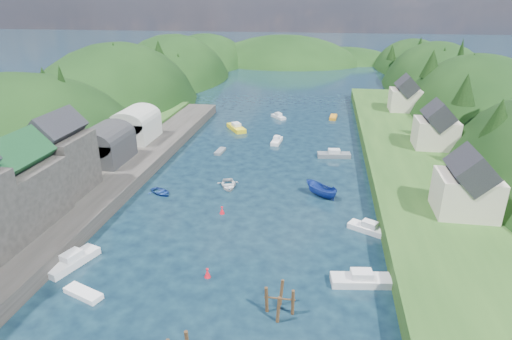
# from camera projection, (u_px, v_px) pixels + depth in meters

# --- Properties ---
(ground) EXTENTS (600.00, 600.00, 0.00)m
(ground) POSITION_uv_depth(u_px,v_px,m) (274.00, 147.00, 83.69)
(ground) COLOR black
(ground) RESTS_ON ground
(hillside_left) EXTENTS (44.00, 245.56, 52.00)m
(hillside_left) POSITION_uv_depth(u_px,v_px,m) (120.00, 137.00, 116.25)
(hillside_left) COLOR black
(hillside_left) RESTS_ON ground
(hillside_right) EXTENTS (36.00, 245.56, 48.00)m
(hillside_right) POSITION_uv_depth(u_px,v_px,m) (472.00, 153.00, 102.69)
(hillside_right) COLOR black
(hillside_right) RESTS_ON ground
(far_hills) EXTENTS (103.00, 68.00, 44.00)m
(far_hills) POSITION_uv_depth(u_px,v_px,m) (308.00, 85.00, 201.08)
(far_hills) COLOR black
(far_hills) RESTS_ON ground
(hill_trees) EXTENTS (91.57, 150.59, 12.24)m
(hill_trees) POSITION_uv_depth(u_px,v_px,m) (290.00, 78.00, 92.58)
(hill_trees) COLOR black
(hill_trees) RESTS_ON ground
(quay_left) EXTENTS (12.00, 110.00, 2.00)m
(quay_left) POSITION_uv_depth(u_px,v_px,m) (77.00, 201.00, 59.41)
(quay_left) COLOR #2D2B28
(quay_left) RESTS_ON ground
(terrace_left_grass) EXTENTS (12.00, 110.00, 2.50)m
(terrace_left_grass) POSITION_uv_depth(u_px,v_px,m) (31.00, 196.00, 60.35)
(terrace_left_grass) COLOR #234719
(terrace_left_grass) RESTS_ON ground
(boat_sheds) EXTENTS (7.00, 21.00, 7.50)m
(boat_sheds) POSITION_uv_depth(u_px,v_px,m) (121.00, 132.00, 75.50)
(boat_sheds) COLOR #2D2D30
(boat_sheds) RESTS_ON quay_left
(terrace_right) EXTENTS (16.00, 120.00, 2.40)m
(terrace_right) POSITION_uv_depth(u_px,v_px,m) (417.00, 168.00, 70.39)
(terrace_right) COLOR #234719
(terrace_right) RESTS_ON ground
(right_bank_cottages) EXTENTS (9.00, 59.24, 8.41)m
(right_bank_cottages) POSITION_uv_depth(u_px,v_px,m) (430.00, 128.00, 75.84)
(right_bank_cottages) COLOR beige
(right_bank_cottages) RESTS_ON terrace_right
(piling_cluster_far) EXTENTS (2.90, 2.74, 3.33)m
(piling_cluster_far) POSITION_uv_depth(u_px,v_px,m) (280.00, 303.00, 39.35)
(piling_cluster_far) COLOR #382314
(piling_cluster_far) RESTS_ON ground
(channel_buoy_near) EXTENTS (0.70, 0.70, 1.10)m
(channel_buoy_near) POSITION_uv_depth(u_px,v_px,m) (207.00, 273.00, 44.69)
(channel_buoy_near) COLOR red
(channel_buoy_near) RESTS_ON ground
(channel_buoy_far) EXTENTS (0.70, 0.70, 1.10)m
(channel_buoy_far) POSITION_uv_depth(u_px,v_px,m) (222.00, 210.00, 57.88)
(channel_buoy_far) COLOR red
(channel_buoy_far) RESTS_ON ground
(moored_boats) EXTENTS (37.38, 88.46, 2.14)m
(moored_boats) POSITION_uv_depth(u_px,v_px,m) (244.00, 201.00, 60.29)
(moored_boats) COLOR white
(moored_boats) RESTS_ON ground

